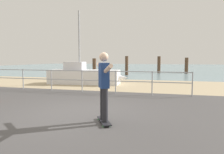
{
  "coord_description": "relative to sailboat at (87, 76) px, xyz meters",
  "views": [
    {
      "loc": [
        2.55,
        -5.48,
        1.57
      ],
      "look_at": [
        0.54,
        2.0,
        0.9
      ],
      "focal_mm": 33.16,
      "sensor_mm": 36.0,
      "label": 1
    }
  ],
  "objects": [
    {
      "name": "ground_plane",
      "position": [
        2.33,
        -7.58,
        -0.52
      ],
      "size": [
        24.0,
        10.0,
        0.04
      ],
      "primitive_type": "cube",
      "color": "#474444",
      "rests_on": "ground"
    },
    {
      "name": "beach_strip",
      "position": [
        2.33,
        0.42,
        -0.52
      ],
      "size": [
        24.0,
        6.0,
        0.04
      ],
      "primitive_type": "cube",
      "color": "tan",
      "rests_on": "ground"
    },
    {
      "name": "sea_surface",
      "position": [
        2.33,
        28.42,
        -0.52
      ],
      "size": [
        72.0,
        50.0,
        0.04
      ],
      "primitive_type": "cube",
      "color": "#75939E",
      "rests_on": "ground"
    },
    {
      "name": "railing_fence",
      "position": [
        0.15,
        -2.98,
        0.18
      ],
      "size": [
        11.56,
        0.05,
        1.05
      ],
      "color": "#9EA0A5",
      "rests_on": "ground"
    },
    {
      "name": "sailboat",
      "position": [
        0.0,
        0.0,
        0.0
      ],
      "size": [
        5.02,
        1.73,
        4.54
      ],
      "color": "silver",
      "rests_on": "ground"
    },
    {
      "name": "skateboard",
      "position": [
        3.42,
        -7.36,
        -0.45
      ],
      "size": [
        0.57,
        0.8,
        0.08
      ],
      "color": "black",
      "rests_on": "ground"
    },
    {
      "name": "skateboarder",
      "position": [
        3.42,
        -7.36,
        0.5
      ],
      "size": [
        0.78,
        1.31,
        1.65
      ],
      "color": "#26262B",
      "rests_on": "skateboard"
    },
    {
      "name": "groyne_post_0",
      "position": [
        -1.88,
        6.6,
        0.3
      ],
      "size": [
        0.35,
        0.35,
        1.64
      ],
      "primitive_type": "cylinder",
      "color": "#513826",
      "rests_on": "ground"
    },
    {
      "name": "groyne_post_1",
      "position": [
        1.05,
        7.76,
        0.42
      ],
      "size": [
        0.3,
        0.3,
        1.87
      ],
      "primitive_type": "cylinder",
      "color": "#513826",
      "rests_on": "ground"
    },
    {
      "name": "groyne_post_2",
      "position": [
        3.97,
        11.53,
        0.43
      ],
      "size": [
        0.35,
        0.35,
        1.89
      ],
      "primitive_type": "cylinder",
      "color": "#513826",
      "rests_on": "ground"
    },
    {
      "name": "groyne_post_3",
      "position": [
        6.89,
        11.78,
        0.35
      ],
      "size": [
        0.37,
        0.37,
        1.74
      ],
      "primitive_type": "cylinder",
      "color": "#513826",
      "rests_on": "ground"
    }
  ]
}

